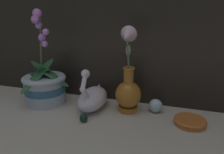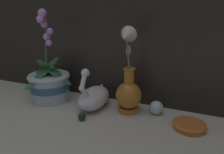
{
  "view_description": "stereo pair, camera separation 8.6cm",
  "coord_description": "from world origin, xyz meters",
  "views": [
    {
      "loc": [
        0.27,
        -0.65,
        0.41
      ],
      "look_at": [
        0.03,
        0.13,
        0.15
      ],
      "focal_mm": 35.0,
      "sensor_mm": 36.0,
      "label": 1
    },
    {
      "loc": [
        0.35,
        -0.62,
        0.41
      ],
      "look_at": [
        0.03,
        0.13,
        0.15
      ],
      "focal_mm": 35.0,
      "sensor_mm": 36.0,
      "label": 2
    }
  ],
  "objects": [
    {
      "name": "amber_dish",
      "position": [
        0.33,
        0.12,
        0.01
      ],
      "size": [
        0.12,
        0.12,
        0.02
      ],
      "color": "#C66628",
      "rests_on": "ground_plane"
    },
    {
      "name": "blue_vase",
      "position": [
        0.09,
        0.16,
        0.11
      ],
      "size": [
        0.11,
        0.13,
        0.35
      ],
      "color": "#B26B23",
      "rests_on": "ground_plane"
    },
    {
      "name": "ground_plane",
      "position": [
        0.0,
        0.0,
        0.0
      ],
      "size": [
        2.8,
        2.8,
        0.0
      ],
      "primitive_type": "plane",
      "color": "#BCB2A3"
    },
    {
      "name": "orchid_potted_plant",
      "position": [
        -0.29,
        0.14,
        0.08
      ],
      "size": [
        0.24,
        0.26,
        0.41
      ],
      "color": "#B2BCCC",
      "rests_on": "ground_plane"
    },
    {
      "name": "glass_bauble",
      "position": [
        -0.05,
        0.02,
        0.02
      ],
      "size": [
        0.03,
        0.03,
        0.03
      ],
      "color": "#142D23",
      "rests_on": "ground_plane"
    },
    {
      "name": "glass_sphere",
      "position": [
        0.2,
        0.18,
        0.03
      ],
      "size": [
        0.06,
        0.06,
        0.06
      ],
      "color": "silver",
      "rests_on": "ground_plane"
    },
    {
      "name": "swan_figurine",
      "position": [
        -0.06,
        0.14,
        0.05
      ],
      "size": [
        0.11,
        0.21,
        0.19
      ],
      "color": "white",
      "rests_on": "ground_plane"
    }
  ]
}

